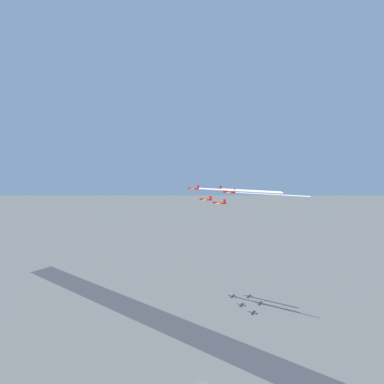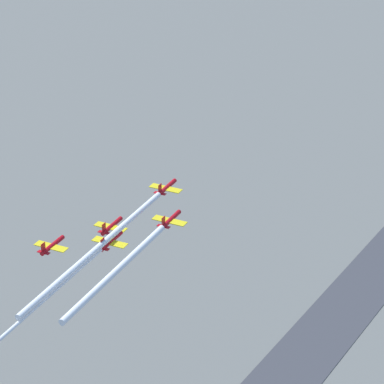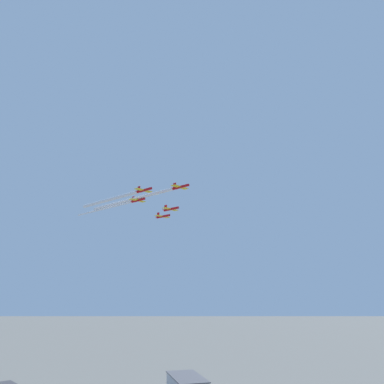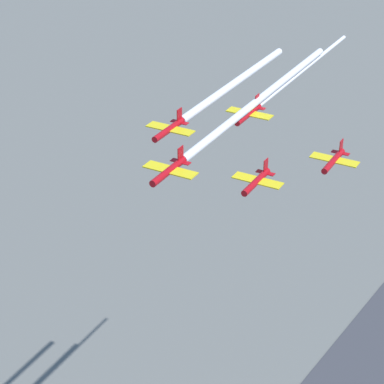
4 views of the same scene
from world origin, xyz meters
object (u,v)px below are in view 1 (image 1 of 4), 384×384
object	(u,v)px
jet_1	(206,199)
jet_2	(216,189)
jet_3	(220,203)
jet_4	(230,192)
jet_0	(194,188)

from	to	relation	value
jet_1	jet_2	bearing A→B (deg)	0.00
jet_3	jet_4	bearing A→B (deg)	-0.00
jet_4	jet_0	bearing A→B (deg)	90.00
jet_0	jet_1	distance (m)	15.28
jet_0	jet_4	size ratio (longest dim) A/B	1.00
jet_1	jet_2	xyz separation A→B (m)	(7.74, -12.23, 4.98)
jet_0	jet_3	bearing A→B (deg)	-120.47
jet_0	jet_2	size ratio (longest dim) A/B	1.00
jet_3	jet_0	bearing A→B (deg)	59.53
jet_1	jet_4	size ratio (longest dim) A/B	1.00
jet_2	jet_0	bearing A→B (deg)	120.47
jet_1	jet_3	size ratio (longest dim) A/B	1.00
jet_1	jet_4	world-z (taller)	jet_4
jet_1	jet_2	world-z (taller)	jet_2
jet_0	jet_3	distance (m)	29.12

